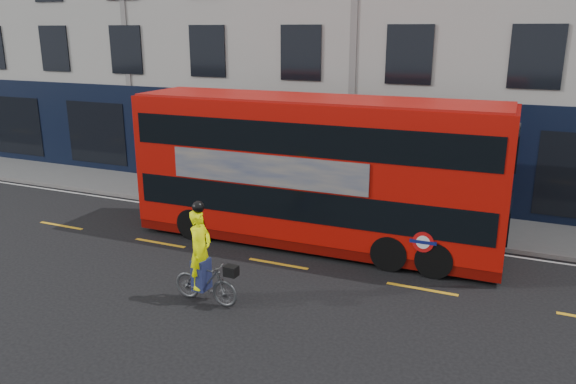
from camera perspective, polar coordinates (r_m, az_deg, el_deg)
The scene contains 8 objects.
ground at distance 14.64m, azimuth -3.46°, elevation -9.45°, with size 120.00×120.00×0.00m, color black.
pavement at distance 20.21m, azimuth 4.89°, elevation -1.94°, with size 60.00×3.00×0.12m, color gray.
kerb at distance 18.86m, azimuth 3.42°, elevation -3.23°, with size 60.00×0.12×0.13m, color slate.
building_terrace at distance 25.44m, azimuth 10.25°, elevation 18.57°, with size 50.00×10.07×15.00m.
road_edge_line at distance 18.62m, azimuth 3.09°, elevation -3.69°, with size 58.00×0.10×0.01m, color silver.
lane_dashes at distance 15.86m, azimuth -0.99°, elevation -7.30°, with size 58.00×0.12×0.01m, color gold, non-canonical shape.
bus at distance 16.68m, azimuth 2.82°, elevation 2.14°, with size 11.10×2.71×4.45m.
cyclist at distance 13.57m, azimuth -8.59°, elevation -7.69°, with size 1.77×0.72×2.54m.
Camera 1 is at (6.05, -11.73, 6.32)m, focal length 35.00 mm.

